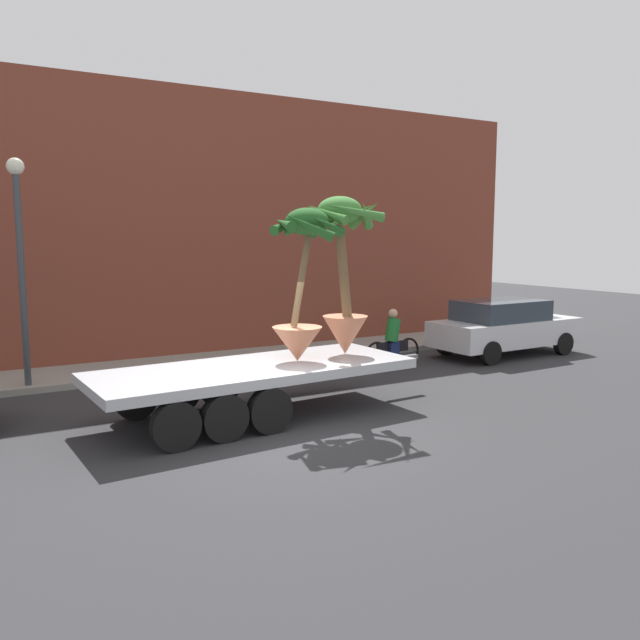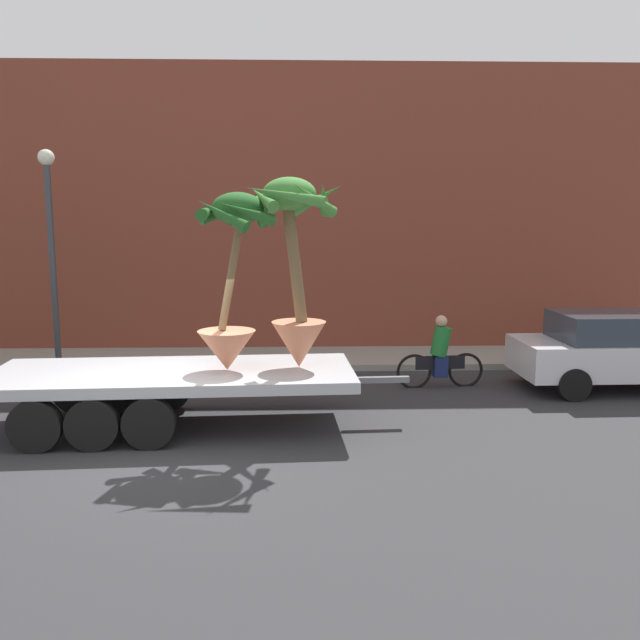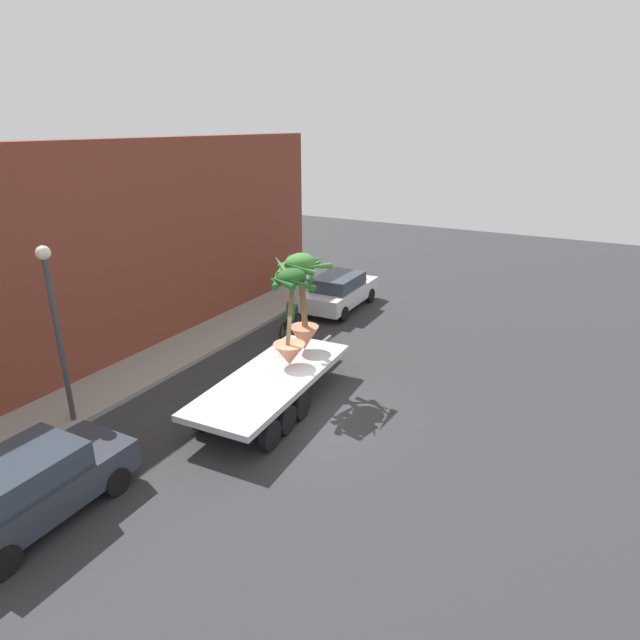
{
  "view_description": "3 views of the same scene",
  "coord_description": "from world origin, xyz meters",
  "px_view_note": "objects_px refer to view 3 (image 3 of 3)",
  "views": [
    {
      "loc": [
        -4.84,
        -9.63,
        3.35
      ],
      "look_at": [
        1.66,
        1.66,
        1.65
      ],
      "focal_mm": 35.87,
      "sensor_mm": 36.0,
      "label": 1
    },
    {
      "loc": [
        2.01,
        -9.63,
        3.47
      ],
      "look_at": [
        2.36,
        1.77,
        1.7
      ],
      "focal_mm": 36.73,
      "sensor_mm": 36.0,
      "label": 2
    },
    {
      "loc": [
        -11.48,
        -6.76,
        7.77
      ],
      "look_at": [
        2.98,
        1.19,
        1.66
      ],
      "focal_mm": 29.91,
      "sensor_mm": 36.0,
      "label": 3
    }
  ],
  "objects_px": {
    "potted_palm_rear": "(303,299)",
    "potted_palm_middle": "(290,318)",
    "flatbed_trailer": "(268,386)",
    "trailing_car": "(31,486)",
    "parked_car": "(340,291)",
    "cyclist": "(291,319)",
    "street_lamp": "(54,313)"
  },
  "relations": [
    {
      "from": "potted_palm_rear",
      "to": "street_lamp",
      "type": "relative_size",
      "value": 0.65
    },
    {
      "from": "potted_palm_middle",
      "to": "cyclist",
      "type": "distance_m",
      "value": 5.06
    },
    {
      "from": "potted_palm_middle",
      "to": "street_lamp",
      "type": "height_order",
      "value": "street_lamp"
    },
    {
      "from": "potted_palm_middle",
      "to": "trailing_car",
      "type": "distance_m",
      "value": 7.69
    },
    {
      "from": "potted_palm_rear",
      "to": "potted_palm_middle",
      "type": "height_order",
      "value": "potted_palm_rear"
    },
    {
      "from": "potted_palm_middle",
      "to": "trailing_car",
      "type": "xyz_separation_m",
      "value": [
        -7.32,
        1.72,
        -1.61
      ]
    },
    {
      "from": "cyclist",
      "to": "trailing_car",
      "type": "height_order",
      "value": "trailing_car"
    },
    {
      "from": "flatbed_trailer",
      "to": "trailing_car",
      "type": "relative_size",
      "value": 1.74
    },
    {
      "from": "flatbed_trailer",
      "to": "cyclist",
      "type": "relative_size",
      "value": 3.82
    },
    {
      "from": "parked_car",
      "to": "trailing_car",
      "type": "bearing_deg",
      "value": -177.95
    },
    {
      "from": "parked_car",
      "to": "street_lamp",
      "type": "xyz_separation_m",
      "value": [
        -12.19,
        2.01,
        2.4
      ]
    },
    {
      "from": "potted_palm_rear",
      "to": "trailing_car",
      "type": "relative_size",
      "value": 0.78
    },
    {
      "from": "flatbed_trailer",
      "to": "cyclist",
      "type": "height_order",
      "value": "cyclist"
    },
    {
      "from": "trailing_car",
      "to": "potted_palm_rear",
      "type": "bearing_deg",
      "value": -10.46
    },
    {
      "from": "flatbed_trailer",
      "to": "street_lamp",
      "type": "xyz_separation_m",
      "value": [
        -3.19,
        4.26,
        2.47
      ]
    },
    {
      "from": "street_lamp",
      "to": "potted_palm_rear",
      "type": "bearing_deg",
      "value": -36.67
    },
    {
      "from": "potted_palm_rear",
      "to": "street_lamp",
      "type": "height_order",
      "value": "street_lamp"
    },
    {
      "from": "cyclist",
      "to": "parked_car",
      "type": "distance_m",
      "value": 3.73
    },
    {
      "from": "trailing_car",
      "to": "street_lamp",
      "type": "height_order",
      "value": "street_lamp"
    },
    {
      "from": "flatbed_trailer",
      "to": "trailing_car",
      "type": "distance_m",
      "value": 6.29
    },
    {
      "from": "flatbed_trailer",
      "to": "cyclist",
      "type": "distance_m",
      "value": 5.85
    },
    {
      "from": "flatbed_trailer",
      "to": "parked_car",
      "type": "xyz_separation_m",
      "value": [
        9.0,
        2.25,
        0.06
      ]
    },
    {
      "from": "potted_palm_middle",
      "to": "cyclist",
      "type": "bearing_deg",
      "value": 32.08
    },
    {
      "from": "potted_palm_middle",
      "to": "flatbed_trailer",
      "type": "bearing_deg",
      "value": 179.5
    },
    {
      "from": "flatbed_trailer",
      "to": "street_lamp",
      "type": "relative_size",
      "value": 1.46
    },
    {
      "from": "flatbed_trailer",
      "to": "potted_palm_rear",
      "type": "relative_size",
      "value": 2.23
    },
    {
      "from": "parked_car",
      "to": "trailing_car",
      "type": "xyz_separation_m",
      "value": [
        -15.05,
        -0.54,
        -0.0
      ]
    },
    {
      "from": "cyclist",
      "to": "potted_palm_rear",
      "type": "bearing_deg",
      "value": -142.0
    },
    {
      "from": "cyclist",
      "to": "street_lamp",
      "type": "bearing_deg",
      "value": 168.29
    },
    {
      "from": "trailing_car",
      "to": "potted_palm_middle",
      "type": "bearing_deg",
      "value": -13.25
    },
    {
      "from": "parked_car",
      "to": "trailing_car",
      "type": "height_order",
      "value": "same"
    },
    {
      "from": "potted_palm_rear",
      "to": "potted_palm_middle",
      "type": "relative_size",
      "value": 1.09
    }
  ]
}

